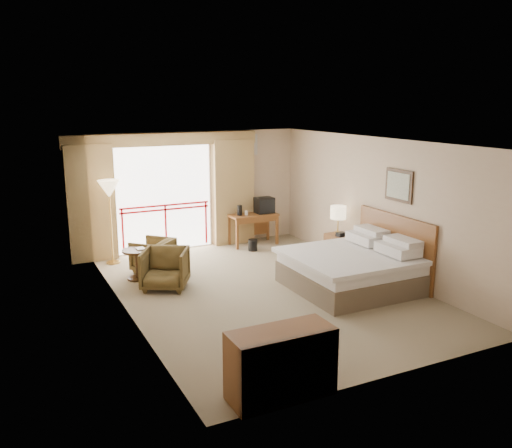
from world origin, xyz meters
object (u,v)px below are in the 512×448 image
bed (352,269)px  table_lamp (338,213)px  floor_lamp (109,192)px  dresser (281,364)px  side_table (137,259)px  armchair_near (166,288)px  armchair_far (154,271)px  nightstand (338,248)px  desk (252,220)px  wastebasket (253,245)px  tv (264,205)px

bed → table_lamp: size_ratio=3.62×
floor_lamp → dresser: (0.65, -6.25, -1.12)m
dresser → side_table: bearing=96.7°
armchair_near → armchair_far: bearing=114.6°
side_table → dresser: 4.98m
nightstand → side_table: 4.21m
armchair_far → floor_lamp: (-0.63, 0.90, 1.53)m
table_lamp → armchair_far: 4.02m
armchair_near → side_table: side_table is taller
side_table → floor_lamp: size_ratio=0.33×
side_table → dresser: size_ratio=0.48×
nightstand → side_table: nightstand is taller
desk → side_table: (-3.15, -1.40, -0.17)m
bed → wastebasket: bearing=99.8°
bed → floor_lamp: (-3.63, 3.54, 1.16)m
armchair_near → side_table: 0.90m
nightstand → table_lamp: (-0.00, 0.05, 0.76)m
bed → armchair_far: 4.02m
side_table → tv: bearing=21.2°
wastebasket → armchair_near: (-2.56, -1.57, -0.13)m
table_lamp → bed: bearing=-114.9°
wastebasket → armchair_far: armchair_far is taller
wastebasket → armchair_near: armchair_near is taller
nightstand → floor_lamp: size_ratio=0.34×
wastebasket → dresser: 6.31m
tv → armchair_near: tv is taller
armchair_far → side_table: bearing=-1.3°
desk → bed: bearing=-85.3°
table_lamp → tv: (-0.69, 2.07, -0.14)m
bed → nightstand: 1.63m
side_table → floor_lamp: 1.73m
bed → armchair_far: size_ratio=2.89×
dresser → table_lamp: bearing=50.4°
armchair_near → dresser: size_ratio=0.66×
armchair_far → armchair_near: armchair_near is taller
tv → nightstand: bearing=-90.3°
desk → tv: 0.47m
wastebasket → armchair_near: size_ratio=0.32×
table_lamp → armchair_near: table_lamp is taller
tv → table_lamp: bearing=-89.9°
armchair_near → dresser: (0.11, -4.23, 0.42)m
table_lamp → floor_lamp: (-4.34, 2.03, 0.46)m
armchair_far → nightstand: bearing=118.8°
tv → dresser: bearing=-133.7°
armchair_far → side_table: side_table is taller
table_lamp → side_table: (-4.14, 0.73, -0.67)m
bed → side_table: bearing=146.8°
bed → floor_lamp: size_ratio=1.19×
side_table → floor_lamp: bearing=98.7°
dresser → wastebasket: bearing=68.6°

